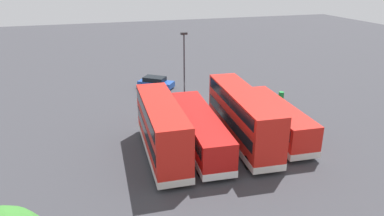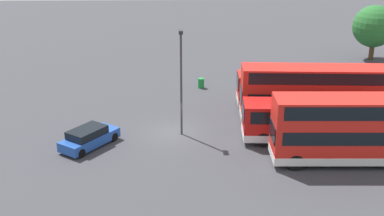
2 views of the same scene
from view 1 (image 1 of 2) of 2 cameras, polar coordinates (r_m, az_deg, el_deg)
name	(u,v)px [view 1 (image 1 of 2)]	position (r m, az deg, el deg)	size (l,w,h in m)	color
ground_plane	(185,101)	(40.65, -1.14, 1.06)	(140.00, 140.00, 0.00)	#38383D
bus_single_deck_near_end	(276,119)	(32.67, 13.30, -1.65)	(3.28, 10.88, 2.95)	red
bus_double_decker_second	(242,116)	(30.52, 8.08, -1.24)	(3.43, 11.94, 4.55)	red
bus_single_deck_third	(200,129)	(29.78, 1.22, -3.35)	(3.44, 12.11, 2.95)	#B71411
bus_double_decker_fourth	(162,128)	(28.01, -4.89, -3.23)	(3.01, 10.60, 4.55)	red
car_hatchback_silver	(156,82)	(45.49, -5.85, 4.10)	(4.65, 4.10, 1.43)	#1E479E
lamp_post_tall	(184,63)	(38.65, -1.27, 7.21)	(0.70, 0.30, 7.95)	#38383D
waste_bin_yellow	(281,96)	(42.31, 14.12, 1.90)	(0.60, 0.60, 0.95)	#197F33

